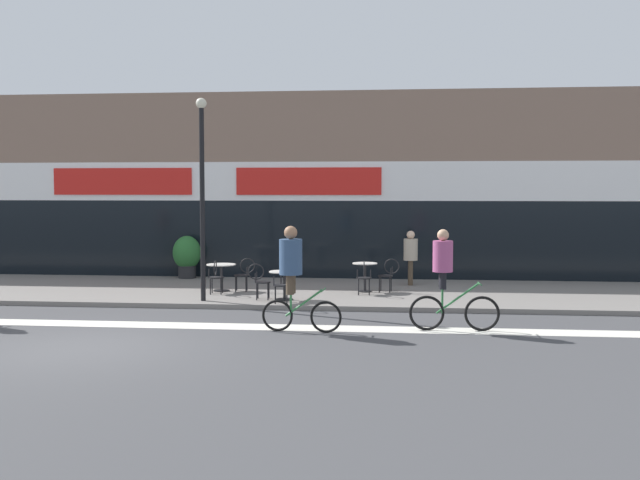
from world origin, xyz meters
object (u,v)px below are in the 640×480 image
(cafe_chair_1_near, at_px, (281,282))
(cafe_chair_1_side, at_px, (260,279))
(planter_pot, at_px, (187,255))
(bistro_table_1, at_px, (285,279))
(bistro_table_2, at_px, (365,271))
(cafe_chair_2_near, at_px, (364,275))
(cyclist_2, at_px, (293,268))
(lamp_post, at_px, (202,184))
(cafe_chair_0_near, at_px, (216,275))
(cafe_chair_0_side, at_px, (244,272))
(pedestrian_near_end, at_px, (411,253))
(cafe_chair_2_side, at_px, (388,273))
(bistro_table_0, at_px, (221,272))
(cyclist_0, at_px, (447,275))

(cafe_chair_1_near, xyz_separation_m, cafe_chair_1_side, (-0.64, 0.62, 0.00))
(cafe_chair_1_side, distance_m, planter_pot, 5.19)
(bistro_table_1, distance_m, cafe_chair_1_side, 0.63)
(bistro_table_2, relative_size, cafe_chair_2_near, 0.86)
(cafe_chair_2_near, bearing_deg, cafe_chair_1_near, 127.75)
(cafe_chair_1_near, distance_m, cyclist_2, 3.05)
(cafe_chair_1_near, relative_size, lamp_post, 0.18)
(bistro_table_2, bearing_deg, cafe_chair_0_near, -167.07)
(planter_pot, xyz_separation_m, cyclist_2, (4.40, -7.69, 0.45))
(cafe_chair_1_side, height_order, cyclist_2, cyclist_2)
(bistro_table_2, bearing_deg, cafe_chair_0_side, -175.51)
(pedestrian_near_end, bearing_deg, bistro_table_2, 49.91)
(cafe_chair_1_side, xyz_separation_m, cyclist_2, (1.33, -3.51, 0.65))
(cafe_chair_1_side, bearing_deg, cyclist_2, -73.90)
(cafe_chair_2_near, height_order, planter_pot, planter_pot)
(pedestrian_near_end, bearing_deg, bistro_table_1, 43.89)
(bistro_table_1, xyz_separation_m, cafe_chair_2_side, (2.56, 1.65, -0.00))
(bistro_table_0, height_order, bistro_table_2, bistro_table_2)
(cafe_chair_2_near, distance_m, cyclist_0, 4.56)
(bistro_table_2, xyz_separation_m, cyclist_2, (-1.23, -5.18, 0.62))
(bistro_table_2, relative_size, cafe_chair_0_side, 0.86)
(cafe_chair_0_near, xyz_separation_m, planter_pot, (-1.76, 3.40, 0.20))
(bistro_table_2, bearing_deg, cafe_chair_1_near, -130.07)
(bistro_table_0, distance_m, pedestrian_near_end, 5.45)
(cafe_chair_0_side, relative_size, cafe_chair_1_near, 1.00)
(bistro_table_0, xyz_separation_m, planter_pot, (-1.75, 2.77, 0.18))
(cafe_chair_0_side, height_order, cafe_chair_1_near, same)
(cafe_chair_2_side, bearing_deg, bistro_table_1, 39.78)
(cafe_chair_1_side, bearing_deg, cafe_chair_2_side, 22.83)
(cafe_chair_2_near, bearing_deg, cafe_chair_0_near, 90.88)
(cafe_chair_0_side, bearing_deg, bistro_table_0, -5.46)
(cafe_chair_0_near, bearing_deg, bistro_table_0, -4.31)
(pedestrian_near_end, bearing_deg, cafe_chair_1_near, 49.03)
(bistro_table_1, height_order, cafe_chair_2_near, cafe_chair_2_near)
(cafe_chair_2_near, relative_size, cafe_chair_2_side, 1.00)
(bistro_table_2, distance_m, cafe_chair_1_near, 2.99)
(cafe_chair_0_side, height_order, cyclist_2, cyclist_2)
(bistro_table_0, height_order, cafe_chair_0_near, cafe_chair_0_near)
(bistro_table_1, height_order, cafe_chair_0_near, cafe_chair_0_near)
(lamp_post, bearing_deg, cafe_chair_0_side, 69.77)
(cafe_chair_1_near, bearing_deg, bistro_table_0, 36.14)
(pedestrian_near_end, bearing_deg, planter_pot, -9.35)
(cafe_chair_0_near, xyz_separation_m, cafe_chair_1_side, (1.31, -0.78, 0.00))
(cafe_chair_1_near, distance_m, pedestrian_near_end, 5.00)
(bistro_table_0, distance_m, cafe_chair_2_side, 4.51)
(bistro_table_2, xyz_separation_m, cafe_chair_1_near, (-1.92, -2.29, -0.03))
(bistro_table_1, distance_m, cyclist_2, 3.65)
(cafe_chair_1_side, distance_m, cyclist_0, 5.42)
(bistro_table_2, bearing_deg, bistro_table_1, -139.33)
(bistro_table_0, height_order, bistro_table_1, bistro_table_0)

